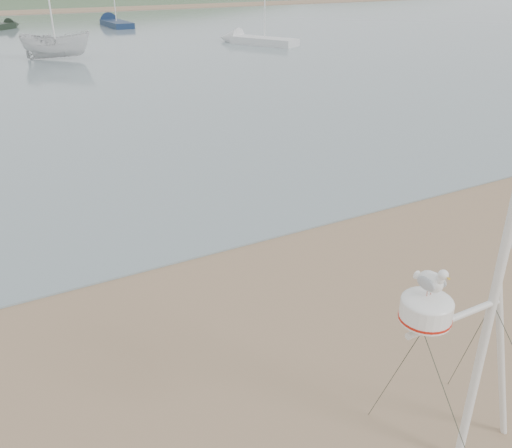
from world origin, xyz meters
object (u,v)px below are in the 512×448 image
sailboat_white_near (246,39)px  sailboat_dark_mid (4,26)px  mast_rig (474,389)px  boat_white (52,22)px  sailboat_blue_far (111,22)px

sailboat_white_near → sailboat_dark_mid: size_ratio=1.25×
mast_rig → boat_white: 33.19m
sailboat_white_near → sailboat_dark_mid: bearing=127.1°
sailboat_dark_mid → sailboat_blue_far: size_ratio=0.73×
mast_rig → sailboat_blue_far: (10.29, 52.15, -0.83)m
sailboat_dark_mid → sailboat_blue_far: sailboat_blue_far is taller
boat_white → sailboat_dark_mid: size_ratio=0.82×
sailboat_dark_mid → sailboat_blue_far: (9.36, -1.17, -0.00)m
sailboat_white_near → sailboat_dark_mid: sailboat_white_near is taller
boat_white → sailboat_dark_mid: 20.30m
mast_rig → boat_white: size_ratio=1.10×
boat_white → sailboat_blue_far: (8.56, 19.03, -1.87)m
mast_rig → sailboat_white_near: 37.50m
mast_rig → sailboat_white_near: size_ratio=0.72×
sailboat_blue_far → sailboat_dark_mid: bearing=172.9°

